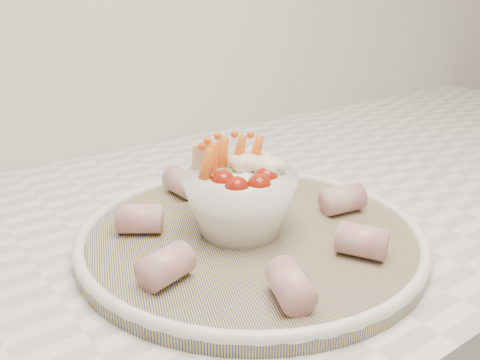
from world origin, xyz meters
TOP-DOWN VIEW (x-y plane):
  - serving_platter at (0.08, 1.37)m, footprint 0.47×0.47m
  - veggie_bowl at (0.08, 1.38)m, footprint 0.12×0.12m
  - cured_meat_rolls at (0.08, 1.37)m, footprint 0.28×0.30m

SIDE VIEW (x-z plane):
  - serving_platter at x=0.08m, z-range 0.92..0.94m
  - cured_meat_rolls at x=0.08m, z-range 0.93..0.97m
  - veggie_bowl at x=0.08m, z-range 0.92..1.02m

